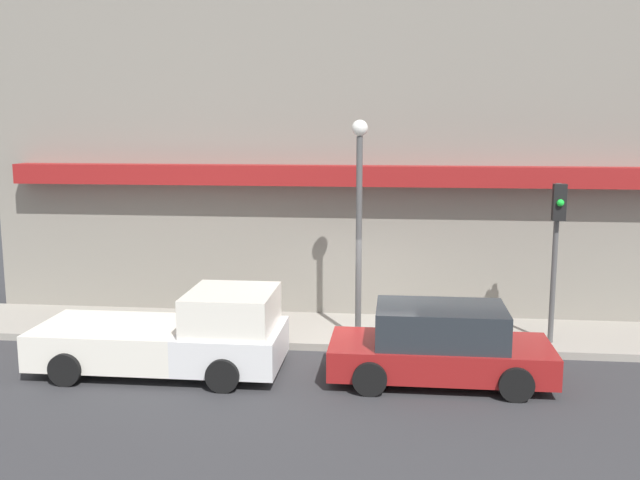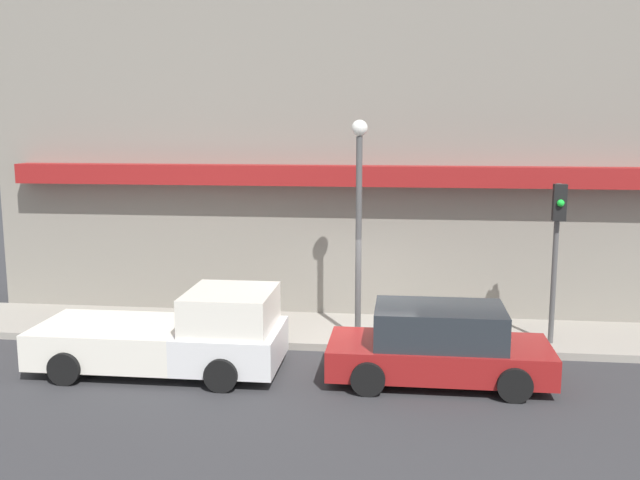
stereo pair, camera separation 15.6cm
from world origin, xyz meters
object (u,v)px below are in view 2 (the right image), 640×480
at_px(parked_car, 439,346).
at_px(fire_hydrant, 435,324).
at_px(street_lamp, 359,202).
at_px(traffic_light, 557,235).
at_px(pickup_truck, 176,335).

height_order(parked_car, fire_hydrant, parked_car).
height_order(fire_hydrant, street_lamp, street_lamp).
relative_size(parked_car, traffic_light, 1.21).
relative_size(fire_hydrant, traffic_light, 0.17).
bearing_deg(street_lamp, parked_car, -50.10).
distance_m(pickup_truck, traffic_light, 8.49).
height_order(parked_car, street_lamp, street_lamp).
distance_m(fire_hydrant, traffic_light, 3.40).
bearing_deg(fire_hydrant, street_lamp, -168.00).
bearing_deg(traffic_light, parked_car, -139.81).
height_order(pickup_truck, fire_hydrant, pickup_truck).
xyz_separation_m(pickup_truck, fire_hydrant, (5.38, 2.46, -0.28)).
bearing_deg(traffic_light, pickup_truck, -164.52).
xyz_separation_m(pickup_truck, street_lamp, (3.62, 2.08, 2.58)).
relative_size(parked_car, fire_hydrant, 7.04).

